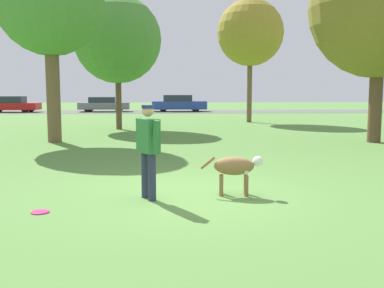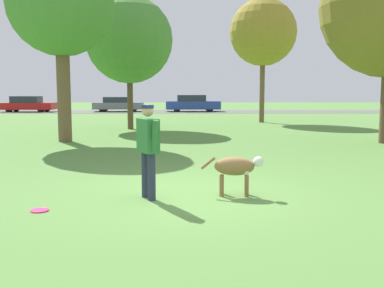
% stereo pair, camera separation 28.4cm
% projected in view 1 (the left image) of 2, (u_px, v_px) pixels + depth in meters
% --- Properties ---
extents(ground_plane, '(120.00, 120.00, 0.00)m').
position_uv_depth(ground_plane, '(188.00, 195.00, 7.73)').
color(ground_plane, '#56843D').
extents(far_road_strip, '(120.00, 6.00, 0.01)m').
position_uv_depth(far_road_strip, '(173.00, 112.00, 37.87)').
color(far_road_strip, '#5B5B59').
rests_on(far_road_strip, ground_plane).
extents(person, '(0.42, 0.69, 1.56)m').
position_uv_depth(person, '(148.00, 144.00, 7.31)').
color(person, '#2D334C').
rests_on(person, ground_plane).
extents(dog, '(1.07, 0.39, 0.68)m').
position_uv_depth(dog, '(236.00, 167.00, 7.65)').
color(dog, olive).
rests_on(dog, ground_plane).
extents(frisbee, '(0.27, 0.27, 0.02)m').
position_uv_depth(frisbee, '(40.00, 212.00, 6.60)').
color(frisbee, '#E52366').
rests_on(frisbee, ground_plane).
extents(tree_mid_center, '(3.96, 3.96, 6.06)m').
position_uv_depth(tree_mid_center, '(117.00, 40.00, 20.27)').
color(tree_mid_center, brown).
rests_on(tree_mid_center, ground_plane).
extents(tree_near_left, '(3.65, 3.65, 6.59)m').
position_uv_depth(tree_near_left, '(50.00, 2.00, 15.05)').
color(tree_near_left, brown).
rests_on(tree_near_left, ground_plane).
extents(tree_far_right, '(3.67, 3.67, 6.80)m').
position_uv_depth(tree_far_right, '(250.00, 33.00, 24.80)').
color(tree_far_right, brown).
rests_on(tree_far_right, ground_plane).
extents(tree_near_right, '(4.71, 4.71, 6.90)m').
position_uv_depth(tree_near_right, '(380.00, 8.00, 15.03)').
color(tree_near_right, brown).
rests_on(tree_near_right, ground_plane).
extents(parked_car_red, '(4.42, 1.80, 1.31)m').
position_uv_depth(parked_car_red, '(11.00, 104.00, 36.79)').
color(parked_car_red, red).
rests_on(parked_car_red, ground_plane).
extents(parked_car_grey, '(4.27, 2.02, 1.24)m').
position_uv_depth(parked_car_grey, '(104.00, 104.00, 37.63)').
color(parked_car_grey, slate).
rests_on(parked_car_grey, ground_plane).
extents(parked_car_blue, '(4.65, 2.05, 1.40)m').
position_uv_depth(parked_car_blue, '(179.00, 104.00, 37.96)').
color(parked_car_blue, '#284293').
rests_on(parked_car_blue, ground_plane).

